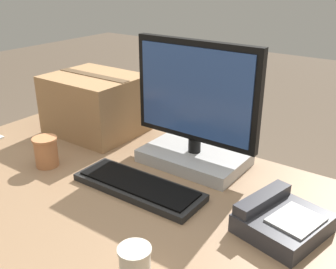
# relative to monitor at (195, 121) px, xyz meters

# --- Properties ---
(monitor) EXTENTS (0.46, 0.23, 0.43)m
(monitor) POSITION_rel_monitor_xyz_m (0.00, 0.00, 0.00)
(monitor) COLOR #B7B7B7
(monitor) RESTS_ON office_desk
(keyboard) EXTENTS (0.43, 0.15, 0.03)m
(keyboard) POSITION_rel_monitor_xyz_m (-0.04, -0.26, -0.15)
(keyboard) COLOR black
(keyboard) RESTS_ON office_desk
(desk_phone) EXTENTS (0.23, 0.25, 0.08)m
(desk_phone) POSITION_rel_monitor_xyz_m (0.40, -0.20, -0.13)
(desk_phone) COLOR #2D2D33
(desk_phone) RESTS_ON office_desk
(paper_cup_left) EXTENTS (0.09, 0.09, 0.11)m
(paper_cup_left) POSITION_rel_monitor_xyz_m (-0.41, -0.32, -0.11)
(paper_cup_left) COLOR #BC7547
(paper_cup_left) RESTS_ON office_desk
(paper_cup_right) EXTENTS (0.08, 0.08, 0.09)m
(paper_cup_right) POSITION_rel_monitor_xyz_m (0.20, -0.56, -0.12)
(paper_cup_right) COLOR beige
(paper_cup_right) RESTS_ON office_desk
(cardboard_box) EXTENTS (0.36, 0.30, 0.25)m
(cardboard_box) POSITION_rel_monitor_xyz_m (-0.49, 0.01, -0.04)
(cardboard_box) COLOR #9E754C
(cardboard_box) RESTS_ON office_desk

